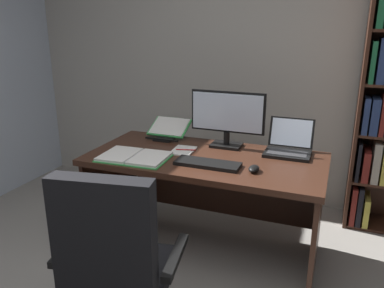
{
  "coord_description": "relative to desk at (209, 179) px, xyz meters",
  "views": [
    {
      "loc": [
        0.74,
        -1.16,
        1.62
      ],
      "look_at": [
        -0.16,
        1.15,
        0.84
      ],
      "focal_mm": 36.27,
      "sensor_mm": 36.0,
      "label": 1
    }
  ],
  "objects": [
    {
      "name": "pen",
      "position": [
        -0.16,
        -0.03,
        0.22
      ],
      "size": [
        0.14,
        0.04,
        0.01
      ],
      "primitive_type": "cylinder",
      "rotation": [
        0.0,
        1.57,
        0.27
      ],
      "color": "maroon",
      "rests_on": "notepad"
    },
    {
      "name": "monitor",
      "position": [
        0.07,
        0.19,
        0.41
      ],
      "size": [
        0.55,
        0.16,
        0.41
      ],
      "color": "black",
      "rests_on": "desk"
    },
    {
      "name": "keyboard",
      "position": [
        0.07,
        -0.24,
        0.21
      ],
      "size": [
        0.42,
        0.15,
        0.02
      ],
      "primitive_type": "cube",
      "color": "black",
      "rests_on": "desk"
    },
    {
      "name": "wall_back",
      "position": [
        0.08,
        1.06,
        0.86
      ],
      "size": [
        5.1,
        0.12,
        2.8
      ],
      "primitive_type": "cube",
      "color": "#B2ADA3",
      "rests_on": "ground"
    },
    {
      "name": "open_binder",
      "position": [
        -0.43,
        -0.29,
        0.21
      ],
      "size": [
        0.47,
        0.34,
        0.02
      ],
      "rotation": [
        0.0,
        0.0,
        0.05
      ],
      "color": "green",
      "rests_on": "desk"
    },
    {
      "name": "laptop",
      "position": [
        0.52,
        0.19,
        0.25
      ],
      "size": [
        0.31,
        0.29,
        0.23
      ],
      "color": "black",
      "rests_on": "desk"
    },
    {
      "name": "desk",
      "position": [
        0.0,
        0.0,
        0.0
      ],
      "size": [
        1.6,
        0.78,
        0.74
      ],
      "color": "#381E14",
      "rests_on": "ground"
    },
    {
      "name": "reading_stand_with_book",
      "position": [
        -0.43,
        0.25,
        0.27
      ],
      "size": [
        0.31,
        0.27,
        0.13
      ],
      "color": "black",
      "rests_on": "desk"
    },
    {
      "name": "computer_mouse",
      "position": [
        0.37,
        -0.24,
        0.22
      ],
      "size": [
        0.06,
        0.1,
        0.04
      ],
      "primitive_type": "ellipsoid",
      "color": "black",
      "rests_on": "desk"
    },
    {
      "name": "notepad",
      "position": [
        -0.18,
        -0.03,
        0.21
      ],
      "size": [
        0.16,
        0.22,
        0.01
      ],
      "primitive_type": "cube",
      "rotation": [
        0.0,
        0.0,
        0.06
      ],
      "color": "silver",
      "rests_on": "desk"
    },
    {
      "name": "office_chair",
      "position": [
        -0.12,
        -1.05,
        -0.12
      ],
      "size": [
        0.67,
        0.6,
        0.99
      ],
      "rotation": [
        0.0,
        0.0,
        0.17
      ],
      "color": "black",
      "rests_on": "ground"
    }
  ]
}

